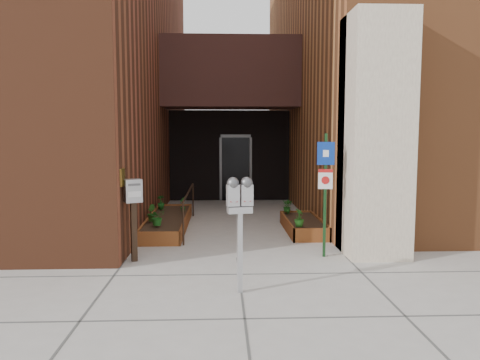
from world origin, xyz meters
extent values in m
plane|color=#9E9991|center=(0.00, 0.00, 0.00)|extent=(80.00, 80.00, 0.00)
cube|color=brown|center=(-6.00, 6.70, 5.00)|extent=(8.00, 14.60, 10.00)
cube|color=#99542C|center=(6.00, 7.15, 5.00)|extent=(8.00, 13.70, 10.00)
cube|color=#B7A58D|center=(2.55, 0.20, 2.20)|extent=(1.10, 1.20, 4.40)
cube|color=black|center=(0.00, 6.00, 4.00)|extent=(4.20, 2.00, 2.00)
cube|color=black|center=(0.00, 7.40, 1.50)|extent=(4.00, 0.30, 3.00)
cube|color=black|center=(0.20, 7.22, 1.05)|extent=(0.90, 0.06, 2.10)
cube|color=#B79338|center=(-1.99, -0.20, 1.50)|extent=(0.04, 0.30, 0.30)
cube|color=brown|center=(-1.55, 0.92, 0.15)|extent=(0.90, 0.04, 0.30)
cube|color=brown|center=(-1.55, 4.48, 0.15)|extent=(0.90, 0.04, 0.30)
cube|color=brown|center=(-1.98, 2.70, 0.15)|extent=(0.04, 3.60, 0.30)
cube|color=brown|center=(-1.12, 2.70, 0.15)|extent=(0.04, 3.60, 0.30)
cube|color=black|center=(-1.55, 2.70, 0.13)|extent=(0.82, 3.52, 0.26)
cube|color=brown|center=(1.60, 1.12, 0.15)|extent=(0.80, 0.04, 0.30)
cube|color=brown|center=(1.60, 3.28, 0.15)|extent=(0.80, 0.04, 0.30)
cube|color=brown|center=(1.22, 2.20, 0.15)|extent=(0.04, 2.20, 0.30)
cube|color=brown|center=(1.98, 2.20, 0.15)|extent=(0.04, 2.20, 0.30)
cube|color=black|center=(1.60, 2.20, 0.13)|extent=(0.72, 2.12, 0.26)
cylinder|color=black|center=(-1.05, 1.00, 0.45)|extent=(0.04, 0.04, 0.90)
cylinder|color=black|center=(-1.05, 4.30, 0.45)|extent=(0.04, 0.04, 0.90)
cylinder|color=black|center=(-1.05, 2.65, 0.88)|extent=(0.04, 3.30, 0.04)
cube|color=#B4B4B7|center=(-0.02, -1.84, 0.57)|extent=(0.08, 0.08, 1.15)
cube|color=#B4B4B7|center=(-0.02, -1.84, 1.19)|extent=(0.36, 0.20, 0.09)
cube|color=#B4B4B7|center=(-0.12, -1.86, 1.40)|extent=(0.19, 0.15, 0.30)
sphere|color=#59595B|center=(-0.12, -1.86, 1.57)|extent=(0.17, 0.17, 0.17)
cube|color=white|center=(-0.11, -1.92, 1.42)|extent=(0.10, 0.03, 0.06)
cube|color=#B21414|center=(-0.11, -1.92, 1.33)|extent=(0.10, 0.03, 0.03)
cube|color=#B4B4B7|center=(0.07, -1.82, 1.40)|extent=(0.19, 0.15, 0.30)
sphere|color=#59595B|center=(0.07, -1.82, 1.57)|extent=(0.17, 0.17, 0.17)
cube|color=white|center=(0.09, -1.88, 1.42)|extent=(0.10, 0.03, 0.06)
cube|color=#B21414|center=(0.09, -1.88, 1.33)|extent=(0.10, 0.03, 0.03)
cube|color=#123215|center=(1.60, 0.02, 1.13)|extent=(0.06, 0.06, 2.26)
cube|color=navy|center=(1.60, -0.01, 1.90)|extent=(0.31, 0.07, 0.41)
cube|color=white|center=(1.59, -0.01, 1.90)|extent=(0.10, 0.03, 0.12)
cube|color=white|center=(1.60, -0.01, 1.44)|extent=(0.26, 0.06, 0.36)
cube|color=#B21414|center=(1.59, -0.01, 1.58)|extent=(0.25, 0.06, 0.06)
cylinder|color=#B21414|center=(1.59, -0.02, 1.42)|extent=(0.14, 0.04, 0.14)
cube|color=black|center=(-1.82, -0.14, 0.53)|extent=(0.13, 0.13, 1.07)
cube|color=#B4B4B7|center=(-1.82, -0.14, 1.26)|extent=(0.35, 0.32, 0.41)
cube|color=#59595B|center=(-1.78, -0.24, 1.38)|extent=(0.20, 0.10, 0.04)
cube|color=white|center=(-1.78, -0.24, 1.21)|extent=(0.21, 0.11, 0.10)
imported|color=#1E621C|center=(-1.65, 1.55, 0.49)|extent=(0.48, 0.48, 0.37)
imported|color=#225418|center=(-1.85, 2.04, 0.49)|extent=(0.27, 0.27, 0.38)
imported|color=#175016|center=(-1.85, 3.75, 0.48)|extent=(0.27, 0.27, 0.35)
imported|color=#18561A|center=(-1.25, 3.31, 0.49)|extent=(0.25, 0.25, 0.37)
imported|color=#225F1B|center=(1.35, 1.30, 0.49)|extent=(0.27, 0.27, 0.37)
imported|color=#1B5317|center=(1.35, 2.88, 0.48)|extent=(0.23, 0.23, 0.35)
imported|color=#195418|center=(1.35, 3.10, 0.45)|extent=(0.29, 0.29, 0.30)
camera|label=1|loc=(-0.28, -8.31, 2.28)|focal=35.00mm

